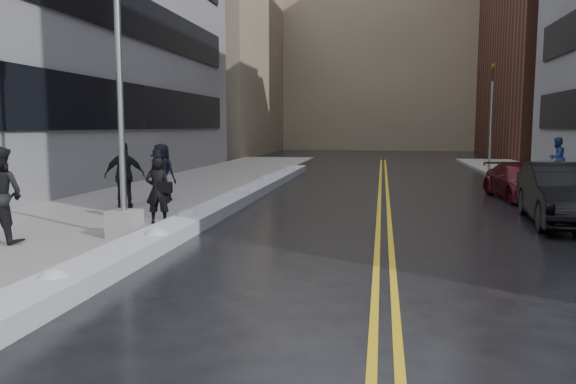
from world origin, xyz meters
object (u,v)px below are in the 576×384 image
at_px(traffic_signal, 491,113).
at_px(pedestrian_d, 125,175).
at_px(lamppost, 121,131).
at_px(car_black, 564,194).
at_px(pedestrian_b, 0,195).
at_px(car_maroon, 521,182).
at_px(pedestrian_c, 162,172).
at_px(pedestrian_fedora, 158,190).
at_px(pedestrian_east, 557,157).

height_order(traffic_signal, pedestrian_d, traffic_signal).
bearing_deg(lamppost, car_black, 21.86).
bearing_deg(pedestrian_d, pedestrian_b, 65.63).
bearing_deg(lamppost, traffic_signal, 61.79).
bearing_deg(car_maroon, pedestrian_c, -169.31).
distance_m(pedestrian_fedora, pedestrian_east, 20.86).
relative_size(pedestrian_c, car_maroon, 0.44).
xyz_separation_m(pedestrian_east, car_black, (-3.51, -13.00, -0.30)).
relative_size(pedestrian_d, car_maroon, 0.46).
bearing_deg(pedestrian_fedora, car_maroon, -157.18).
bearing_deg(pedestrian_east, car_maroon, 26.40).
distance_m(pedestrian_b, car_black, 13.89).
bearing_deg(pedestrian_d, car_black, 159.30).
bearing_deg(pedestrian_c, pedestrian_east, -134.64).
distance_m(pedestrian_east, car_black, 13.47).
relative_size(pedestrian_fedora, car_black, 0.34).
relative_size(pedestrian_fedora, pedestrian_east, 0.88).
relative_size(lamppost, pedestrian_b, 3.68).
height_order(traffic_signal, car_black, traffic_signal).
height_order(traffic_signal, pedestrian_east, traffic_signal).
relative_size(lamppost, pedestrian_fedora, 4.41).
bearing_deg(lamppost, pedestrian_b, -155.32).
relative_size(pedestrian_b, pedestrian_c, 1.08).
distance_m(lamppost, pedestrian_b, 2.86).
relative_size(traffic_signal, pedestrian_b, 2.90).
xyz_separation_m(lamppost, pedestrian_d, (-1.98, 4.17, -1.38)).
height_order(pedestrian_c, car_maroon, pedestrian_c).
bearing_deg(pedestrian_c, car_black, -178.61).
xyz_separation_m(lamppost, pedestrian_c, (-1.50, 5.92, -1.43)).
bearing_deg(pedestrian_fedora, car_black, 179.72).
bearing_deg(car_maroon, pedestrian_east, 60.11).
bearing_deg(car_black, pedestrian_fedora, -161.73).
height_order(lamppost, traffic_signal, lamppost).
bearing_deg(pedestrian_d, lamppost, 94.38).
bearing_deg(pedestrian_fedora, pedestrian_d, -63.45).
bearing_deg(pedestrian_b, lamppost, -150.71).
distance_m(lamppost, car_black, 11.49).
bearing_deg(pedestrian_b, car_black, -153.01).
distance_m(traffic_signal, car_maroon, 12.76).
bearing_deg(pedestrian_east, lamppost, 10.99).
distance_m(traffic_signal, pedestrian_b, 27.11).
relative_size(pedestrian_b, pedestrian_d, 1.03).
relative_size(traffic_signal, car_black, 1.19).
bearing_deg(traffic_signal, pedestrian_c, -129.59).
bearing_deg(lamppost, pedestrian_d, 115.36).
xyz_separation_m(lamppost, pedestrian_fedora, (0.10, 1.72, -1.52)).
bearing_deg(traffic_signal, pedestrian_b, -121.43).
distance_m(pedestrian_fedora, pedestrian_b, 3.66).
xyz_separation_m(pedestrian_c, pedestrian_d, (-0.47, -1.74, 0.05)).
relative_size(traffic_signal, pedestrian_d, 2.98).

